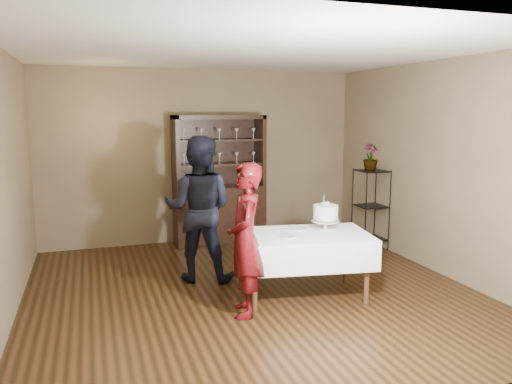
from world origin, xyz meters
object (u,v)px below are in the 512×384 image
at_px(china_hutch, 219,201).
at_px(plant_etagere, 371,206).
at_px(cake_table, 304,249).
at_px(man, 199,209).
at_px(woman, 245,240).
at_px(cake, 326,214).
at_px(potted_plant, 371,157).

relative_size(china_hutch, plant_etagere, 1.67).
bearing_deg(plant_etagere, cake_table, -139.48).
bearing_deg(man, woman, 124.32).
bearing_deg(woman, plant_etagere, 138.83).
height_order(cake_table, cake, cake).
distance_m(plant_etagere, cake, 2.00).
relative_size(china_hutch, cake, 4.56).
relative_size(china_hutch, cake_table, 1.27).
distance_m(plant_etagere, woman, 3.10).
xyz_separation_m(cake, potted_plant, (1.40, 1.37, 0.49)).
distance_m(plant_etagere, potted_plant, 0.73).
bearing_deg(cake_table, potted_plant, 41.06).
distance_m(woman, potted_plant, 3.12).
height_order(plant_etagere, potted_plant, potted_plant).
relative_size(woman, cake, 3.57).
relative_size(cake_table, woman, 1.00).
bearing_deg(cake, man, 148.69).
relative_size(plant_etagere, potted_plant, 3.09).
height_order(cake_table, potted_plant, potted_plant).
height_order(man, cake, man).
bearing_deg(man, potted_plant, -143.97).
xyz_separation_m(plant_etagere, cake_table, (-1.76, -1.51, -0.10)).
bearing_deg(cake_table, plant_etagere, 40.52).
height_order(woman, potted_plant, potted_plant).
bearing_deg(china_hutch, plant_etagere, -26.83).
distance_m(china_hutch, man, 1.77).
relative_size(plant_etagere, cake, 2.74).
xyz_separation_m(cake_table, woman, (-0.77, -0.27, 0.23)).
height_order(china_hutch, cake, china_hutch).
bearing_deg(woman, china_hutch, -175.31).
bearing_deg(china_hutch, woman, -99.04).
bearing_deg(man, plant_etagere, -144.11).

